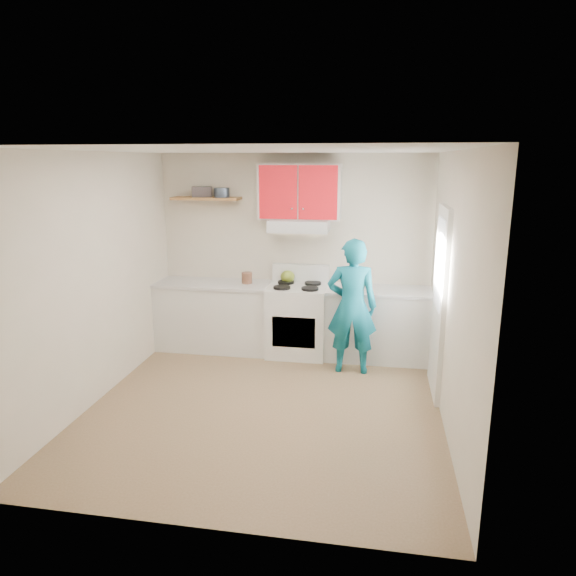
% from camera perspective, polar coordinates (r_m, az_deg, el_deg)
% --- Properties ---
extents(floor, '(3.80, 3.80, 0.00)m').
position_cam_1_polar(floor, '(5.60, -2.53, -12.79)').
color(floor, brown).
rests_on(floor, ground).
extents(ceiling, '(3.60, 3.80, 0.04)m').
position_cam_1_polar(ceiling, '(5.01, -2.85, 14.85)').
color(ceiling, white).
rests_on(ceiling, floor).
extents(back_wall, '(3.60, 0.04, 2.60)m').
position_cam_1_polar(back_wall, '(6.98, 0.67, 3.86)').
color(back_wall, beige).
rests_on(back_wall, floor).
extents(front_wall, '(3.60, 0.04, 2.60)m').
position_cam_1_polar(front_wall, '(3.40, -9.61, -7.18)').
color(front_wall, beige).
rests_on(front_wall, floor).
extents(left_wall, '(0.04, 3.80, 2.60)m').
position_cam_1_polar(left_wall, '(5.81, -20.31, 0.94)').
color(left_wall, beige).
rests_on(left_wall, floor).
extents(right_wall, '(0.04, 3.80, 2.60)m').
position_cam_1_polar(right_wall, '(5.09, 17.53, -0.57)').
color(right_wall, beige).
rests_on(right_wall, floor).
extents(door, '(0.05, 0.85, 2.05)m').
position_cam_1_polar(door, '(5.82, 16.22, -1.49)').
color(door, white).
rests_on(door, floor).
extents(door_glass, '(0.01, 0.55, 0.95)m').
position_cam_1_polar(door_glass, '(5.73, 16.24, 2.62)').
color(door_glass, white).
rests_on(door_glass, door).
extents(counter_left, '(1.52, 0.60, 0.90)m').
position_cam_1_polar(counter_left, '(7.13, -8.03, -3.09)').
color(counter_left, silver).
rests_on(counter_left, floor).
extents(counter_right, '(1.32, 0.60, 0.90)m').
position_cam_1_polar(counter_right, '(6.81, 9.78, -3.98)').
color(counter_right, silver).
rests_on(counter_right, floor).
extents(stove, '(0.76, 0.65, 0.92)m').
position_cam_1_polar(stove, '(6.85, 1.04, -3.57)').
color(stove, white).
rests_on(stove, floor).
extents(range_hood, '(0.76, 0.44, 0.15)m').
position_cam_1_polar(range_hood, '(6.69, 1.23, 6.84)').
color(range_hood, silver).
rests_on(range_hood, back_wall).
extents(upper_cabinets, '(1.02, 0.33, 0.70)m').
position_cam_1_polar(upper_cabinets, '(6.71, 1.32, 10.50)').
color(upper_cabinets, red).
rests_on(upper_cabinets, back_wall).
extents(shelf, '(0.90, 0.30, 0.04)m').
position_cam_1_polar(shelf, '(7.02, -8.95, 9.67)').
color(shelf, brown).
rests_on(shelf, back_wall).
extents(books, '(0.29, 0.25, 0.13)m').
position_cam_1_polar(books, '(7.06, -9.40, 10.36)').
color(books, '#433B3D').
rests_on(books, shelf).
extents(tin, '(0.23, 0.23, 0.12)m').
position_cam_1_polar(tin, '(6.92, -7.27, 10.33)').
color(tin, '#333D4C').
rests_on(tin, shelf).
extents(kettle, '(0.21, 0.21, 0.16)m').
position_cam_1_polar(kettle, '(6.93, -0.04, 1.27)').
color(kettle, olive).
rests_on(kettle, stove).
extents(crock, '(0.17, 0.17, 0.17)m').
position_cam_1_polar(crock, '(6.91, -4.52, 1.03)').
color(crock, brown).
rests_on(crock, counter_left).
extents(cutting_board, '(0.35, 0.28, 0.02)m').
position_cam_1_polar(cutting_board, '(6.59, 7.84, -0.35)').
color(cutting_board, olive).
rests_on(cutting_board, counter_right).
extents(silicone_mat, '(0.29, 0.25, 0.01)m').
position_cam_1_polar(silicone_mat, '(6.66, 12.79, -0.47)').
color(silicone_mat, red).
rests_on(silicone_mat, counter_right).
extents(person, '(0.61, 0.42, 1.64)m').
position_cam_1_polar(person, '(6.23, 7.02, -2.02)').
color(person, '#0E687E').
rests_on(person, floor).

